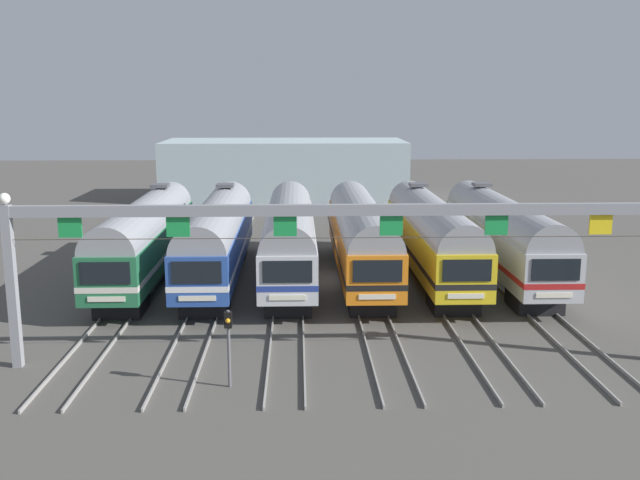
{
  "coord_description": "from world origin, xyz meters",
  "views": [
    {
      "loc": [
        -1.58,
        -41.17,
        10.62
      ],
      "look_at": [
        -0.38,
        -2.95,
        2.95
      ],
      "focal_mm": 40.68,
      "sensor_mm": 36.0,
      "label": 1
    }
  ],
  "objects_px": {
    "catenary_gantry": "(338,233)",
    "commuter_train_stainless": "(502,233)",
    "commuter_train_yellow": "(431,234)",
    "yard_signal_mast": "(228,334)",
    "commuter_train_green": "(146,235)",
    "commuter_train_silver": "(289,235)",
    "commuter_train_blue": "(218,235)",
    "commuter_train_orange": "(361,234)"
  },
  "relations": [
    {
      "from": "commuter_train_silver",
      "to": "yard_signal_mast",
      "type": "relative_size",
      "value": 6.13
    },
    {
      "from": "commuter_train_yellow",
      "to": "catenary_gantry",
      "type": "bearing_deg",
      "value": -114.68
    },
    {
      "from": "commuter_train_silver",
      "to": "commuter_train_yellow",
      "type": "xyz_separation_m",
      "value": [
        8.27,
        0.0,
        0.0
      ]
    },
    {
      "from": "commuter_train_blue",
      "to": "commuter_train_yellow",
      "type": "distance_m",
      "value": 12.41
    },
    {
      "from": "commuter_train_green",
      "to": "commuter_train_orange",
      "type": "distance_m",
      "value": 12.41
    },
    {
      "from": "commuter_train_stainless",
      "to": "commuter_train_yellow",
      "type": "bearing_deg",
      "value": 180.0
    },
    {
      "from": "commuter_train_silver",
      "to": "commuter_train_yellow",
      "type": "relative_size",
      "value": 1.0
    },
    {
      "from": "commuter_train_blue",
      "to": "yard_signal_mast",
      "type": "relative_size",
      "value": 6.13
    },
    {
      "from": "commuter_train_green",
      "to": "catenary_gantry",
      "type": "bearing_deg",
      "value": -52.55
    },
    {
      "from": "commuter_train_orange",
      "to": "yard_signal_mast",
      "type": "height_order",
      "value": "commuter_train_orange"
    },
    {
      "from": "commuter_train_silver",
      "to": "catenary_gantry",
      "type": "relative_size",
      "value": 0.7
    },
    {
      "from": "commuter_train_orange",
      "to": "commuter_train_green",
      "type": "bearing_deg",
      "value": 179.98
    },
    {
      "from": "commuter_train_yellow",
      "to": "yard_signal_mast",
      "type": "distance_m",
      "value": 18.92
    },
    {
      "from": "commuter_train_silver",
      "to": "catenary_gantry",
      "type": "distance_m",
      "value": 13.91
    },
    {
      "from": "commuter_train_silver",
      "to": "commuter_train_orange",
      "type": "xyz_separation_m",
      "value": [
        4.14,
        0.0,
        0.0
      ]
    },
    {
      "from": "commuter_train_yellow",
      "to": "yard_signal_mast",
      "type": "relative_size",
      "value": 6.13
    },
    {
      "from": "commuter_train_silver",
      "to": "commuter_train_orange",
      "type": "height_order",
      "value": "same"
    },
    {
      "from": "commuter_train_orange",
      "to": "commuter_train_yellow",
      "type": "distance_m",
      "value": 4.14
    },
    {
      "from": "commuter_train_stainless",
      "to": "catenary_gantry",
      "type": "xyz_separation_m",
      "value": [
        -10.34,
        -13.5,
        2.67
      ]
    },
    {
      "from": "commuter_train_green",
      "to": "commuter_train_yellow",
      "type": "relative_size",
      "value": 1.0
    },
    {
      "from": "commuter_train_orange",
      "to": "catenary_gantry",
      "type": "height_order",
      "value": "catenary_gantry"
    },
    {
      "from": "commuter_train_green",
      "to": "commuter_train_yellow",
      "type": "height_order",
      "value": "same"
    },
    {
      "from": "commuter_train_blue",
      "to": "commuter_train_orange",
      "type": "distance_m",
      "value": 8.27
    },
    {
      "from": "commuter_train_green",
      "to": "commuter_train_silver",
      "type": "bearing_deg",
      "value": -0.03
    },
    {
      "from": "commuter_train_yellow",
      "to": "catenary_gantry",
      "type": "xyz_separation_m",
      "value": [
        -6.2,
        -13.5,
        2.67
      ]
    },
    {
      "from": "yard_signal_mast",
      "to": "commuter_train_green",
      "type": "bearing_deg",
      "value": 111.4
    },
    {
      "from": "commuter_train_green",
      "to": "commuter_train_silver",
      "type": "distance_m",
      "value": 8.27
    },
    {
      "from": "commuter_train_green",
      "to": "commuter_train_silver",
      "type": "relative_size",
      "value": 1.0
    },
    {
      "from": "commuter_train_yellow",
      "to": "yard_signal_mast",
      "type": "bearing_deg",
      "value": -123.15
    },
    {
      "from": "commuter_train_yellow",
      "to": "commuter_train_blue",
      "type": "bearing_deg",
      "value": 180.0
    },
    {
      "from": "yard_signal_mast",
      "to": "commuter_train_stainless",
      "type": "bearing_deg",
      "value": 47.56
    },
    {
      "from": "commuter_train_blue",
      "to": "commuter_train_silver",
      "type": "bearing_deg",
      "value": -0.06
    },
    {
      "from": "commuter_train_silver",
      "to": "commuter_train_orange",
      "type": "bearing_deg",
      "value": 0.0
    },
    {
      "from": "commuter_train_green",
      "to": "commuter_train_stainless",
      "type": "height_order",
      "value": "same"
    },
    {
      "from": "commuter_train_green",
      "to": "yard_signal_mast",
      "type": "bearing_deg",
      "value": -68.6
    },
    {
      "from": "commuter_train_blue",
      "to": "commuter_train_yellow",
      "type": "relative_size",
      "value": 1.0
    },
    {
      "from": "commuter_train_blue",
      "to": "commuter_train_silver",
      "type": "xyz_separation_m",
      "value": [
        4.14,
        -0.0,
        -0.0
      ]
    },
    {
      "from": "catenary_gantry",
      "to": "commuter_train_stainless",
      "type": "bearing_deg",
      "value": 52.55
    },
    {
      "from": "commuter_train_green",
      "to": "commuter_train_yellow",
      "type": "bearing_deg",
      "value": 0.0
    },
    {
      "from": "commuter_train_green",
      "to": "commuter_train_orange",
      "type": "height_order",
      "value": "commuter_train_green"
    },
    {
      "from": "commuter_train_green",
      "to": "commuter_train_orange",
      "type": "xyz_separation_m",
      "value": [
        12.41,
        -0.0,
        -0.0
      ]
    },
    {
      "from": "commuter_train_stainless",
      "to": "commuter_train_blue",
      "type": "bearing_deg",
      "value": 180.0
    }
  ]
}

